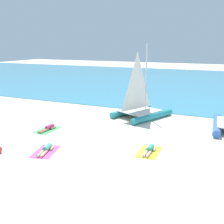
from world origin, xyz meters
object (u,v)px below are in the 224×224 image
Objects in this scene: sailboat_teal at (141,107)px; sunbather_right at (150,149)px; towel_left at (48,130)px; sunbather_left at (48,128)px; sunbather_middle at (46,149)px; towel_right at (149,152)px; towel_middle at (46,151)px.

sailboat_teal reaches higher than sunbather_right.
sunbather_right is (7.35, -0.80, 0.13)m from towel_left.
sunbather_left is 3.78m from sunbather_middle.
towel_right is 1.22× the size of sunbather_right.
sunbather_middle is 0.82× the size of towel_right.
sunbather_middle and sunbather_right have the same top height.
towel_middle is at bearing -53.20° from sunbather_left.
towel_left is 3.79m from towel_middle.
sunbather_right reaches higher than towel_right.
towel_left is 1.22× the size of sunbather_middle.
sunbather_right is at bearing 91.25° from towel_right.
sunbather_middle reaches higher than towel_left.
towel_left is (-4.72, -5.67, -0.85)m from sailboat_teal.
sunbather_middle is at bearing -53.88° from towel_left.
sailboat_teal is at bearing 111.87° from towel_right.
sunbather_middle reaches higher than towel_right.
sunbather_left is at bearing 110.94° from sunbather_middle.
towel_left is 1.22× the size of sunbather_left.
sailboat_teal is 7.09m from towel_right.
sunbather_middle is (2.20, -3.01, 0.13)m from towel_left.
sunbather_middle is (2.19, -3.08, 0.00)m from sunbather_left.
sailboat_teal is 3.01× the size of towel_left.
sunbather_middle reaches higher than towel_middle.
sailboat_teal reaches higher than sunbather_left.
sailboat_teal is 3.68× the size of sunbather_middle.
sunbather_right is at bearing 8.65° from sunbather_middle.
towel_right is 0.14m from sunbather_right.
towel_left is 7.40m from towel_right.
sailboat_teal is 9.07m from sunbather_middle.
towel_right is (2.62, -6.54, -0.85)m from sailboat_teal.
towel_middle is 1.22× the size of sunbather_middle.
sunbather_middle is at bearing -157.42° from towel_right.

